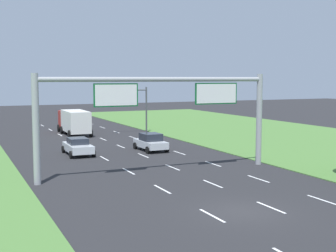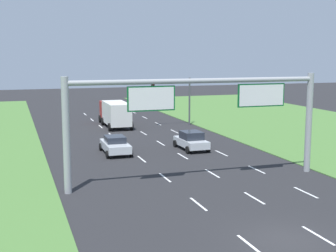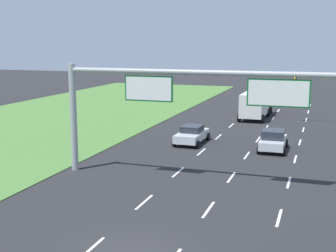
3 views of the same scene
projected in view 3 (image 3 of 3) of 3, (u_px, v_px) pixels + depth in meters
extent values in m
cube|color=white|center=(91.00, 249.00, 19.17)|extent=(0.14, 2.40, 0.01)
cube|color=white|center=(144.00, 202.00, 24.76)|extent=(0.14, 2.40, 0.01)
cube|color=white|center=(178.00, 172.00, 30.36)|extent=(0.14, 2.40, 0.01)
cube|color=white|center=(201.00, 152.00, 35.95)|extent=(0.14, 2.40, 0.01)
cube|color=white|center=(218.00, 137.00, 41.54)|extent=(0.14, 2.40, 0.01)
cube|color=white|center=(231.00, 125.00, 47.13)|extent=(0.14, 2.40, 0.01)
cube|color=white|center=(242.00, 116.00, 52.73)|extent=(0.14, 2.40, 0.01)
cube|color=white|center=(250.00, 109.00, 58.32)|extent=(0.14, 2.40, 0.01)
cube|color=white|center=(257.00, 103.00, 63.91)|extent=(0.14, 2.40, 0.01)
cube|color=white|center=(209.00, 209.00, 23.66)|extent=(0.14, 2.40, 0.01)
cube|color=white|center=(231.00, 177.00, 29.26)|extent=(0.14, 2.40, 0.01)
cube|color=white|center=(247.00, 155.00, 34.85)|extent=(0.14, 2.40, 0.01)
cube|color=white|center=(258.00, 139.00, 40.44)|extent=(0.14, 2.40, 0.01)
cube|color=white|center=(267.00, 127.00, 46.03)|extent=(0.14, 2.40, 0.01)
cube|color=white|center=(273.00, 118.00, 51.63)|extent=(0.14, 2.40, 0.01)
cube|color=white|center=(279.00, 110.00, 57.22)|extent=(0.14, 2.40, 0.01)
cube|color=white|center=(283.00, 104.00, 62.81)|extent=(0.14, 2.40, 0.01)
cube|color=white|center=(279.00, 218.00, 22.56)|extent=(0.14, 2.40, 0.01)
cube|color=white|center=(289.00, 183.00, 28.16)|extent=(0.14, 2.40, 0.01)
cube|color=white|center=(295.00, 159.00, 33.75)|extent=(0.14, 2.40, 0.01)
cube|color=white|center=(300.00, 142.00, 39.34)|extent=(0.14, 2.40, 0.01)
cube|color=white|center=(303.00, 130.00, 44.93)|extent=(0.14, 2.40, 0.01)
cube|color=white|center=(306.00, 120.00, 50.53)|extent=(0.14, 2.40, 0.01)
cube|color=white|center=(308.00, 112.00, 56.12)|extent=(0.14, 2.40, 0.01)
cube|color=white|center=(310.00, 105.00, 61.71)|extent=(0.14, 2.40, 0.01)
cube|color=silver|center=(192.00, 136.00, 38.85)|extent=(1.96, 4.42, 0.64)
cube|color=#232833|center=(192.00, 129.00, 38.84)|extent=(1.60, 1.96, 0.52)
cylinder|color=black|center=(187.00, 135.00, 40.76)|extent=(0.23, 0.64, 0.64)
cylinder|color=black|center=(208.00, 136.00, 40.12)|extent=(0.23, 0.64, 0.64)
cylinder|color=black|center=(174.00, 143.00, 37.70)|extent=(0.23, 0.64, 0.64)
cylinder|color=black|center=(197.00, 144.00, 37.07)|extent=(0.23, 0.64, 0.64)
cube|color=silver|center=(273.00, 142.00, 36.35)|extent=(1.91, 4.14, 0.63)
cube|color=#232833|center=(273.00, 134.00, 36.19)|extent=(1.68, 1.96, 0.67)
cylinder|color=black|center=(263.00, 142.00, 38.10)|extent=(0.23, 0.64, 0.64)
cylinder|color=black|center=(286.00, 143.00, 37.54)|extent=(0.23, 0.64, 0.64)
cylinder|color=black|center=(258.00, 150.00, 35.28)|extent=(0.23, 0.64, 0.64)
cylinder|color=black|center=(284.00, 151.00, 34.72)|extent=(0.23, 0.64, 0.64)
cube|color=#B21E19|center=(260.00, 101.00, 54.49)|extent=(2.24, 2.14, 2.20)
cube|color=silver|center=(255.00, 104.00, 50.66)|extent=(2.47, 5.86, 2.44)
cylinder|color=black|center=(251.00, 109.00, 55.52)|extent=(0.30, 0.91, 0.90)
cylinder|color=black|center=(270.00, 110.00, 54.77)|extent=(0.30, 0.91, 0.90)
cylinder|color=black|center=(247.00, 111.00, 53.42)|extent=(0.30, 0.91, 0.90)
cylinder|color=black|center=(268.00, 113.00, 52.62)|extent=(0.30, 0.91, 0.90)
cylinder|color=black|center=(239.00, 118.00, 49.15)|extent=(0.30, 0.91, 0.90)
cylinder|color=black|center=(262.00, 119.00, 48.34)|extent=(0.30, 0.91, 0.90)
cylinder|color=#9EA0A5|center=(73.00, 118.00, 30.36)|extent=(0.44, 0.44, 7.00)
cylinder|color=#9EA0A5|center=(199.00, 73.00, 27.16)|extent=(16.80, 0.32, 0.32)
cube|color=#0C5B28|center=(149.00, 89.00, 28.34)|extent=(3.07, 0.12, 1.56)
cube|color=white|center=(148.00, 89.00, 28.28)|extent=(2.91, 0.01, 1.40)
cube|color=#0C5B28|center=(278.00, 93.00, 25.92)|extent=(3.46, 0.12, 1.56)
cube|color=white|center=(278.00, 93.00, 25.86)|extent=(3.30, 0.01, 1.40)
cylinder|color=#47494F|center=(318.00, 72.00, 47.38)|extent=(4.50, 0.14, 0.14)
cube|color=black|center=(295.00, 78.00, 48.20)|extent=(0.32, 0.36, 1.10)
sphere|color=red|center=(295.00, 75.00, 47.94)|extent=(0.22, 0.22, 0.22)
sphere|color=orange|center=(295.00, 78.00, 48.01)|extent=(0.22, 0.22, 0.22)
sphere|color=green|center=(295.00, 82.00, 48.08)|extent=(0.22, 0.22, 0.22)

